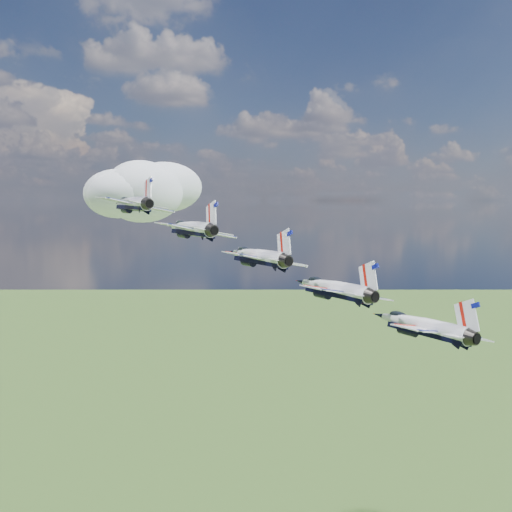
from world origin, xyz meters
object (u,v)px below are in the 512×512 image
object	(u,v)px
jet_3	(332,288)
jet_4	(420,325)
jet_0	(131,203)
jet_1	(190,228)
jet_2	(256,256)

from	to	relation	value
jet_3	jet_4	distance (m)	10.99
jet_0	jet_3	size ratio (longest dim) A/B	1.00
jet_1	jet_3	bearing A→B (deg)	-61.30
jet_2	jet_4	distance (m)	21.98
jet_2	jet_3	size ratio (longest dim) A/B	1.00
jet_4	jet_0	bearing A→B (deg)	118.70
jet_3	jet_1	bearing A→B (deg)	118.70
jet_1	jet_2	world-z (taller)	jet_1
jet_3	jet_4	size ratio (longest dim) A/B	1.00
jet_1	jet_2	size ratio (longest dim) A/B	1.00
jet_0	jet_1	size ratio (longest dim) A/B	1.00
jet_1	jet_3	size ratio (longest dim) A/B	1.00
jet_0	jet_3	world-z (taller)	jet_0
jet_3	jet_4	bearing A→B (deg)	-61.30
jet_2	jet_4	size ratio (longest dim) A/B	1.00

